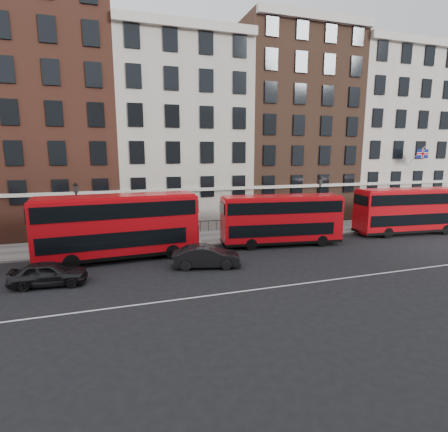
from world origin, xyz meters
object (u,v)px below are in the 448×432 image
object	(u,v)px
bus_c	(281,219)
car_rear	(49,274)
bus_b	(118,225)
car_front	(206,256)
traffic_light	(443,202)
bus_d	(408,210)

from	to	relation	value
bus_c	car_rear	size ratio (longest dim) A/B	2.41
bus_b	car_rear	bearing A→B (deg)	-138.44
bus_b	car_front	xyz separation A→B (m)	(5.53, -3.62, -1.77)
bus_b	bus_c	bearing A→B (deg)	-3.01
bus_b	bus_c	distance (m)	12.91
bus_b	traffic_light	size ratio (longest dim) A/B	3.45
car_rear	car_front	bearing A→B (deg)	-82.94
bus_c	car_front	distance (m)	8.34
bus_d	bus_b	bearing A→B (deg)	-174.68
bus_c	car_rear	xyz separation A→B (m)	(-16.93, -3.98, -1.52)
bus_d	car_front	bearing A→B (deg)	-164.77
car_front	bus_d	bearing A→B (deg)	-66.96
car_rear	car_front	xyz separation A→B (m)	(9.57, 0.36, 0.03)
bus_b	bus_c	size ratio (longest dim) A/B	1.11
bus_d	car_rear	size ratio (longest dim) A/B	2.49
bus_b	bus_d	bearing A→B (deg)	-3.03
bus_b	car_rear	distance (m)	5.94
car_front	car_rear	bearing A→B (deg)	105.25
car_front	traffic_light	xyz separation A→B (m)	(27.71, 5.97, 1.70)
bus_b	car_rear	world-z (taller)	bus_b
bus_b	bus_c	world-z (taller)	bus_b
car_front	bus_c	bearing A→B (deg)	-50.71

